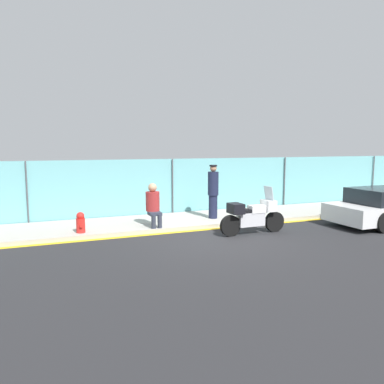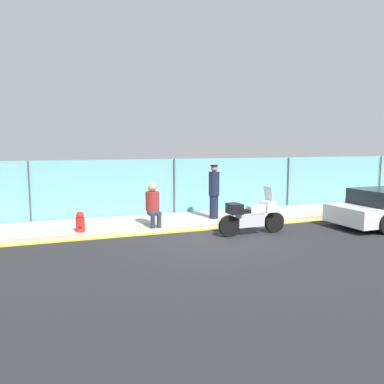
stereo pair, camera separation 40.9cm
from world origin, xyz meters
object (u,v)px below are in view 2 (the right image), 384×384
(person_seated_on_curb, at_px, (153,203))
(fire_hydrant, at_px, (80,222))
(officer_standing, at_px, (214,191))
(motorcycle, at_px, (252,216))

(person_seated_on_curb, relative_size, fire_hydrant, 2.22)
(officer_standing, xyz_separation_m, fire_hydrant, (-4.50, -0.56, -0.66))
(motorcycle, distance_m, person_seated_on_curb, 3.10)
(officer_standing, bearing_deg, person_seated_on_curb, -168.77)
(motorcycle, relative_size, person_seated_on_curb, 1.61)
(officer_standing, bearing_deg, fire_hydrant, -172.94)
(motorcycle, distance_m, officer_standing, 2.16)
(motorcycle, bearing_deg, person_seated_on_curb, 147.70)
(person_seated_on_curb, bearing_deg, motorcycle, -31.54)
(person_seated_on_curb, height_order, fire_hydrant, person_seated_on_curb)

